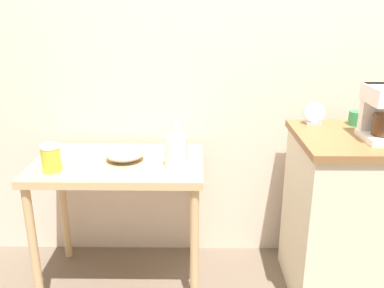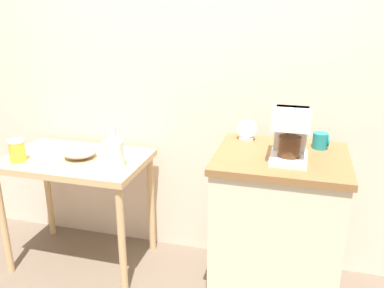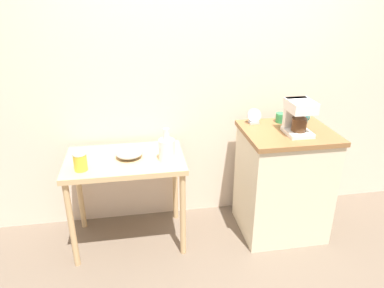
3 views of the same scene
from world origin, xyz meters
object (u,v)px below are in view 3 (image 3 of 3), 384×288
(glass_carafe_vase, at_px, (167,149))
(mug_tall_green, at_px, (281,118))
(coffee_maker, at_px, (298,115))
(mug_dark_teal, at_px, (303,117))
(table_clock, at_px, (254,117))
(bowl_stoneware, at_px, (129,153))
(canister_enamel, at_px, (80,161))

(glass_carafe_vase, bearing_deg, mug_tall_green, 12.73)
(coffee_maker, bearing_deg, mug_dark_teal, 54.05)
(coffee_maker, xyz_separation_m, mug_dark_teal, (0.16, 0.22, -0.10))
(table_clock, bearing_deg, coffee_maker, -45.73)
(bowl_stoneware, bearing_deg, table_clock, 7.95)
(canister_enamel, distance_m, mug_tall_green, 1.60)
(canister_enamel, relative_size, coffee_maker, 0.52)
(glass_carafe_vase, height_order, coffee_maker, coffee_maker)
(glass_carafe_vase, bearing_deg, canister_enamel, -174.02)
(glass_carafe_vase, xyz_separation_m, table_clock, (0.73, 0.23, 0.13))
(coffee_maker, bearing_deg, bowl_stoneware, 174.78)
(bowl_stoneware, bearing_deg, mug_dark_teal, 4.12)
(bowl_stoneware, relative_size, mug_dark_teal, 2.28)
(coffee_maker, distance_m, mug_dark_teal, 0.29)
(glass_carafe_vase, height_order, mug_tall_green, glass_carafe_vase)
(coffee_maker, bearing_deg, glass_carafe_vase, 178.29)
(mug_dark_teal, bearing_deg, glass_carafe_vase, -170.66)
(mug_dark_teal, relative_size, mug_tall_green, 0.93)
(mug_tall_green, bearing_deg, coffee_maker, -85.55)
(canister_enamel, height_order, coffee_maker, coffee_maker)
(coffee_maker, height_order, mug_dark_teal, coffee_maker)
(glass_carafe_vase, height_order, mug_dark_teal, same)
(canister_enamel, bearing_deg, coffee_maker, 1.24)
(glass_carafe_vase, distance_m, table_clock, 0.78)
(coffee_maker, xyz_separation_m, table_clock, (-0.25, 0.26, -0.09))
(glass_carafe_vase, distance_m, coffee_maker, 1.01)
(mug_tall_green, bearing_deg, bowl_stoneware, -173.91)
(bowl_stoneware, height_order, glass_carafe_vase, glass_carafe_vase)
(table_clock, bearing_deg, mug_tall_green, -2.17)
(bowl_stoneware, height_order, canister_enamel, canister_enamel)
(canister_enamel, distance_m, table_clock, 1.38)
(canister_enamel, xyz_separation_m, mug_tall_green, (1.57, 0.28, 0.13))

